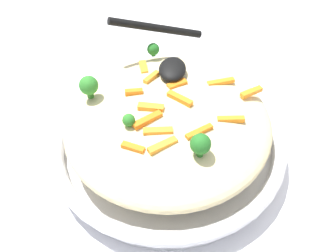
% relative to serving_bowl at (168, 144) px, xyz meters
% --- Properties ---
extents(ground_plane, '(2.40, 2.40, 0.00)m').
position_rel_serving_bowl_xyz_m(ground_plane, '(0.00, 0.00, -0.02)').
color(ground_plane, silver).
extents(serving_bowl, '(0.34, 0.34, 0.05)m').
position_rel_serving_bowl_xyz_m(serving_bowl, '(0.00, 0.00, 0.00)').
color(serving_bowl, silver).
rests_on(serving_bowl, ground_plane).
extents(pasta_mound, '(0.30, 0.29, 0.06)m').
position_rel_serving_bowl_xyz_m(pasta_mound, '(0.00, 0.00, 0.05)').
color(pasta_mound, beige).
rests_on(pasta_mound, serving_bowl).
extents(carrot_piece_0, '(0.01, 0.04, 0.01)m').
position_rel_serving_bowl_xyz_m(carrot_piece_0, '(0.05, -0.01, 0.08)').
color(carrot_piece_0, orange).
rests_on(carrot_piece_0, pasta_mound).
extents(carrot_piece_1, '(0.01, 0.04, 0.01)m').
position_rel_serving_bowl_xyz_m(carrot_piece_1, '(0.02, 0.08, 0.07)').
color(carrot_piece_1, orange).
rests_on(carrot_piece_1, pasta_mound).
extents(carrot_piece_2, '(0.03, 0.04, 0.01)m').
position_rel_serving_bowl_xyz_m(carrot_piece_2, '(0.05, 0.04, 0.08)').
color(carrot_piece_2, orange).
rests_on(carrot_piece_2, pasta_mound).
extents(carrot_piece_3, '(0.03, 0.03, 0.01)m').
position_rel_serving_bowl_xyz_m(carrot_piece_3, '(-0.04, 0.01, 0.08)').
color(carrot_piece_3, orange).
rests_on(carrot_piece_3, pasta_mound).
extents(carrot_piece_4, '(0.01, 0.03, 0.01)m').
position_rel_serving_bowl_xyz_m(carrot_piece_4, '(-0.02, -0.05, 0.08)').
color(carrot_piece_4, orange).
rests_on(carrot_piece_4, pasta_mound).
extents(carrot_piece_5, '(0.03, 0.02, 0.01)m').
position_rel_serving_bowl_xyz_m(carrot_piece_5, '(-0.06, -0.03, 0.08)').
color(carrot_piece_5, orange).
rests_on(carrot_piece_5, pasta_mound).
extents(carrot_piece_6, '(0.03, 0.04, 0.01)m').
position_rel_serving_bowl_xyz_m(carrot_piece_6, '(-0.01, 0.02, 0.08)').
color(carrot_piece_6, orange).
rests_on(carrot_piece_6, pasta_mound).
extents(carrot_piece_7, '(0.03, 0.04, 0.01)m').
position_rel_serving_bowl_xyz_m(carrot_piece_7, '(0.07, -0.00, 0.08)').
color(carrot_piece_7, orange).
rests_on(carrot_piece_7, pasta_mound).
extents(carrot_piece_8, '(0.03, 0.02, 0.01)m').
position_rel_serving_bowl_xyz_m(carrot_piece_8, '(-0.09, -0.05, 0.07)').
color(carrot_piece_8, orange).
rests_on(carrot_piece_8, pasta_mound).
extents(carrot_piece_9, '(0.02, 0.04, 0.01)m').
position_rel_serving_bowl_xyz_m(carrot_piece_9, '(-0.06, 0.07, 0.07)').
color(carrot_piece_9, orange).
rests_on(carrot_piece_9, pasta_mound).
extents(carrot_piece_10, '(0.03, 0.03, 0.01)m').
position_rel_serving_bowl_xyz_m(carrot_piece_10, '(-0.04, 0.11, 0.07)').
color(carrot_piece_10, orange).
rests_on(carrot_piece_10, pasta_mound).
extents(carrot_piece_11, '(0.03, 0.04, 0.01)m').
position_rel_serving_bowl_xyz_m(carrot_piece_11, '(0.03, -0.02, 0.08)').
color(carrot_piece_11, orange).
rests_on(carrot_piece_11, pasta_mound).
extents(carrot_piece_12, '(0.02, 0.03, 0.01)m').
position_rel_serving_bowl_xyz_m(carrot_piece_12, '(0.08, -0.04, 0.07)').
color(carrot_piece_12, orange).
rests_on(carrot_piece_12, pasta_mound).
extents(carrot_piece_13, '(0.01, 0.04, 0.01)m').
position_rel_serving_bowl_xyz_m(carrot_piece_13, '(0.01, -0.02, 0.08)').
color(carrot_piece_13, orange).
rests_on(carrot_piece_13, pasta_mound).
extents(broccoli_floret_0, '(0.02, 0.02, 0.02)m').
position_rel_serving_bowl_xyz_m(broccoli_floret_0, '(0.04, -0.05, 0.09)').
color(broccoli_floret_0, '#296820').
rests_on(broccoli_floret_0, pasta_mound).
extents(broccoli_floret_1, '(0.03, 0.03, 0.03)m').
position_rel_serving_bowl_xyz_m(broccoli_floret_1, '(0.08, 0.05, 0.09)').
color(broccoli_floret_1, '#205B1C').
rests_on(broccoli_floret_1, pasta_mound).
extents(broccoli_floret_2, '(0.03, 0.03, 0.03)m').
position_rel_serving_bowl_xyz_m(broccoli_floret_2, '(-0.01, -0.11, 0.09)').
color(broccoli_floret_2, '#296820').
rests_on(broccoli_floret_2, pasta_mound).
extents(broccoli_floret_3, '(0.02, 0.02, 0.02)m').
position_rel_serving_bowl_xyz_m(broccoli_floret_3, '(-0.12, -0.03, 0.08)').
color(broccoli_floret_3, '#205B1C').
rests_on(broccoli_floret_3, pasta_mound).
extents(serving_spoon, '(0.13, 0.14, 0.07)m').
position_rel_serving_bowl_xyz_m(serving_spoon, '(-0.09, -0.01, 0.09)').
color(serving_spoon, black).
rests_on(serving_spoon, pasta_mound).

